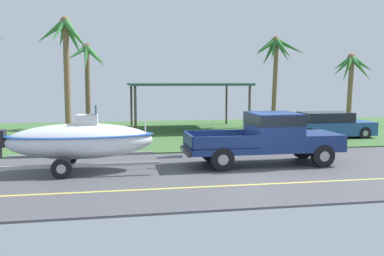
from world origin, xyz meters
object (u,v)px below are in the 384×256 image
palm_tree_near_right (88,63)px  palm_tree_far_left (352,70)px  boat_on_trailer (80,141)px  parked_sedan_near (328,125)px  pickup_truck_towing (272,136)px  carport_awning (186,85)px  palm_tree_mid (276,55)px  palm_tree_far_right (68,46)px

palm_tree_near_right → palm_tree_far_left: palm_tree_near_right is taller
boat_on_trailer → parked_sedan_near: (12.30, 6.18, -0.37)m
pickup_truck_towing → carport_awning: size_ratio=0.83×
pickup_truck_towing → palm_tree_mid: 13.02m
parked_sedan_near → pickup_truck_towing: bearing=-131.5°
parked_sedan_near → palm_tree_mid: (-0.88, 5.44, 4.01)m
palm_tree_near_right → palm_tree_far_right: palm_tree_far_right is taller
palm_tree_mid → palm_tree_far_left: 5.57m
carport_awning → boat_on_trailer: bearing=-116.3°
parked_sedan_near → palm_tree_far_right: bearing=173.9°
parked_sedan_near → palm_tree_near_right: palm_tree_near_right is taller
carport_awning → palm_tree_far_left: bearing=2.8°
palm_tree_near_right → carport_awning: bearing=-17.2°
boat_on_trailer → palm_tree_far_right: palm_tree_far_right is taller
pickup_truck_towing → palm_tree_near_right: palm_tree_near_right is taller
boat_on_trailer → palm_tree_mid: 16.69m
parked_sedan_near → boat_on_trailer: bearing=-153.3°
pickup_truck_towing → boat_on_trailer: 6.82m
palm_tree_mid → palm_tree_far_right: bearing=-162.1°
pickup_truck_towing → parked_sedan_near: 8.27m
carport_awning → palm_tree_far_right: palm_tree_far_right is taller
palm_tree_far_right → palm_tree_near_right: bearing=83.0°
pickup_truck_towing → palm_tree_near_right: bearing=118.8°
palm_tree_mid → palm_tree_far_left: size_ratio=1.21×
pickup_truck_towing → carport_awning: carport_awning is taller
pickup_truck_towing → boat_on_trailer: (-6.82, 0.00, -0.01)m
parked_sedan_near → palm_tree_far_left: (4.61, 5.62, 3.03)m
pickup_truck_towing → palm_tree_mid: palm_tree_mid is taller
palm_tree_far_left → palm_tree_far_right: 18.45m
parked_sedan_near → palm_tree_far_left: palm_tree_far_left is taller
boat_on_trailer → parked_sedan_near: boat_on_trailer is taller
parked_sedan_near → palm_tree_near_right: (-12.66, 6.88, 3.46)m
palm_tree_near_right → palm_tree_far_left: (17.26, -1.26, -0.43)m
palm_tree_near_right → boat_on_trailer: bearing=-88.4°
carport_awning → palm_tree_far_right: 7.77m
palm_tree_far_right → palm_tree_mid: bearing=17.9°
boat_on_trailer → palm_tree_near_right: 13.43m
carport_awning → palm_tree_mid: palm_tree_mid is taller
boat_on_trailer → palm_tree_far_right: 8.52m
parked_sedan_near → palm_tree_near_right: size_ratio=0.85×
pickup_truck_towing → palm_tree_far_right: bearing=135.9°
palm_tree_near_right → palm_tree_mid: bearing=-7.0°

